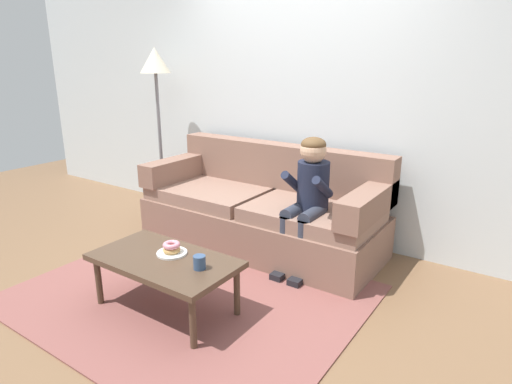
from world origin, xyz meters
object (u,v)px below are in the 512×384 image
at_px(floor_lamp, 156,79).
at_px(toy_controller, 141,257).
at_px(coffee_table, 165,263).
at_px(couch, 263,211).
at_px(person_child, 308,192).
at_px(mug, 199,262).
at_px(donut, 172,250).

bearing_deg(floor_lamp, toy_controller, -53.18).
bearing_deg(coffee_table, couch, 93.35).
xyz_separation_m(person_child, mug, (-0.19, -1.10, -0.23)).
height_order(coffee_table, donut, donut).
distance_m(couch, person_child, 0.69).
xyz_separation_m(donut, mug, (0.30, -0.06, 0.01)).
height_order(coffee_table, toy_controller, coffee_table).
bearing_deg(toy_controller, mug, -44.94).
bearing_deg(mug, toy_controller, 158.20).
bearing_deg(couch, donut, -86.41).
xyz_separation_m(couch, floor_lamp, (-1.46, 0.15, 1.15)).
relative_size(toy_controller, floor_lamp, 0.13).
bearing_deg(donut, toy_controller, 154.37).
bearing_deg(donut, coffee_table, -90.74).
xyz_separation_m(person_child, donut, (-0.49, -1.05, -0.24)).
bearing_deg(floor_lamp, coffee_table, -43.66).
height_order(person_child, floor_lamp, floor_lamp).
height_order(couch, donut, couch).
bearing_deg(mug, person_child, 80.24).
distance_m(person_child, mug, 1.14).
relative_size(person_child, donut, 9.18).
bearing_deg(coffee_table, mug, 2.87).
distance_m(toy_controller, floor_lamp, 1.94).
distance_m(person_child, toy_controller, 1.57).
xyz_separation_m(toy_controller, floor_lamp, (-0.77, 1.02, 1.46)).
bearing_deg(person_child, mug, -99.76).
relative_size(mug, toy_controller, 0.40).
bearing_deg(person_child, toy_controller, -152.02).
distance_m(donut, floor_lamp, 2.33).
height_order(coffee_table, floor_lamp, floor_lamp).
bearing_deg(mug, floor_lamp, 141.73).
distance_m(person_child, donut, 1.18).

